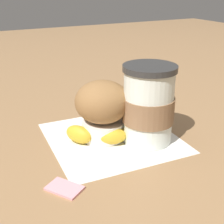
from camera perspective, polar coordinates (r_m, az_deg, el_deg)
The scene contains 6 objects.
ground_plane at distance 0.59m, azimuth -0.00°, elevation -4.75°, with size 3.00×3.00×0.00m, color #936D47.
paper_napkin at distance 0.59m, azimuth -0.00°, elevation -4.68°, with size 0.23×0.23×0.00m, color white.
coffee_cup at distance 0.56m, azimuth 6.65°, elevation 1.24°, with size 0.09×0.09×0.14m.
muffin at distance 0.57m, azimuth -1.74°, elevation 0.82°, with size 0.10×0.10×0.11m.
banana at distance 0.58m, azimuth 1.44°, elevation -3.39°, with size 0.20×0.09×0.03m.
sugar_packet at distance 0.46m, azimuth -8.69°, elevation -13.43°, with size 0.05×0.03×0.01m, color pink.
Camera 1 is at (0.24, 0.47, 0.27)m, focal length 50.00 mm.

